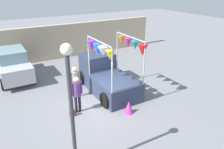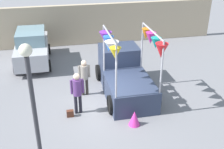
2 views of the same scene
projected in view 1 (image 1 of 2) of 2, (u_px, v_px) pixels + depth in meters
name	position (u px, v px, depth m)	size (l,w,h in m)	color
ground_plane	(98.00, 104.00, 10.86)	(60.00, 60.00, 0.00)	slate
vendor_truck	(106.00, 74.00, 12.07)	(2.46, 4.12, 3.13)	#2D3851
parked_car	(14.00, 64.00, 13.38)	(1.88, 4.00, 1.88)	#B7B7BC
person_customer	(77.00, 91.00, 9.82)	(0.53, 0.34, 1.78)	black
person_vendor	(75.00, 79.00, 11.16)	(0.53, 0.34, 1.70)	#2D2823
handbag	(73.00, 113.00, 9.87)	(0.28, 0.16, 0.28)	#592D1E
street_lamp	(70.00, 97.00, 5.96)	(0.32, 0.32, 4.24)	#333338
brick_boundary_wall	(51.00, 43.00, 16.72)	(18.00, 0.36, 2.60)	tan
folded_kite_bundle_magenta	(129.00, 107.00, 10.04)	(0.44, 0.44, 0.60)	#D83399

